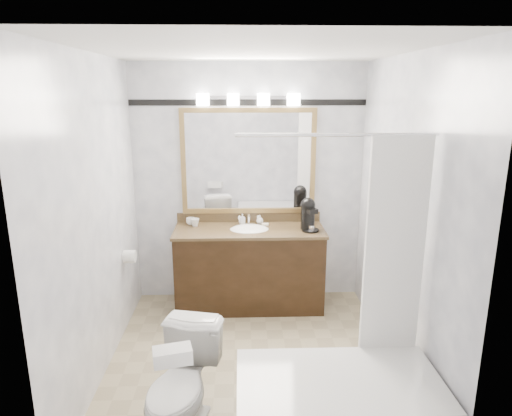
% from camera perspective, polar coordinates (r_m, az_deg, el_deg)
% --- Properties ---
extents(room, '(2.42, 2.62, 2.52)m').
position_cam_1_polar(room, '(3.56, -0.53, -1.33)').
color(room, tan).
rests_on(room, ground).
extents(vanity, '(1.53, 0.58, 0.97)m').
position_cam_1_polar(vanity, '(4.79, -0.83, -7.29)').
color(vanity, black).
rests_on(vanity, ground).
extents(mirror, '(1.40, 0.04, 1.10)m').
position_cam_1_polar(mirror, '(4.76, -0.95, 5.82)').
color(mirror, '#A38149').
rests_on(mirror, room).
extents(vanity_light_bar, '(1.02, 0.14, 0.12)m').
position_cam_1_polar(vanity_light_bar, '(4.65, -0.97, 13.44)').
color(vanity_light_bar, silver).
rests_on(vanity_light_bar, room).
extents(accent_stripe, '(2.40, 0.01, 0.06)m').
position_cam_1_polar(accent_stripe, '(4.72, -0.98, 13.05)').
color(accent_stripe, black).
rests_on(accent_stripe, room).
extents(bathtub, '(1.30, 0.75, 1.96)m').
position_cam_1_polar(bathtub, '(3.25, 10.57, -22.45)').
color(bathtub, white).
rests_on(bathtub, ground).
extents(tp_roll, '(0.11, 0.12, 0.12)m').
position_cam_1_polar(tp_roll, '(4.49, -15.52, -5.84)').
color(tp_roll, white).
rests_on(tp_roll, room).
extents(toilet, '(0.55, 0.78, 0.72)m').
position_cam_1_polar(toilet, '(3.20, -9.32, -21.28)').
color(toilet, white).
rests_on(toilet, ground).
extents(tissue_box, '(0.24, 0.17, 0.09)m').
position_cam_1_polar(tissue_box, '(2.76, -10.39, -17.67)').
color(tissue_box, white).
rests_on(tissue_box, toilet).
extents(coffee_maker, '(0.18, 0.21, 0.33)m').
position_cam_1_polar(coffee_maker, '(4.61, 6.55, -0.69)').
color(coffee_maker, black).
rests_on(coffee_maker, vanity).
extents(cup_left, '(0.11, 0.11, 0.07)m').
position_cam_1_polar(cup_left, '(4.84, -8.18, -1.64)').
color(cup_left, white).
rests_on(cup_left, vanity).
extents(cup_right, '(0.11, 0.11, 0.08)m').
position_cam_1_polar(cup_right, '(4.77, -7.62, -1.80)').
color(cup_right, white).
rests_on(cup_right, vanity).
extents(soap_bottle_a, '(0.06, 0.06, 0.11)m').
position_cam_1_polar(soap_bottle_a, '(4.81, -1.73, -1.37)').
color(soap_bottle_a, white).
rests_on(soap_bottle_a, vanity).
extents(soap_bottle_b, '(0.08, 0.08, 0.09)m').
position_cam_1_polar(soap_bottle_b, '(4.82, 0.47, -1.42)').
color(soap_bottle_b, white).
rests_on(soap_bottle_b, vanity).
extents(soap_bar, '(0.07, 0.05, 0.02)m').
position_cam_1_polar(soap_bar, '(4.77, 1.15, -2.06)').
color(soap_bar, beige).
rests_on(soap_bar, vanity).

